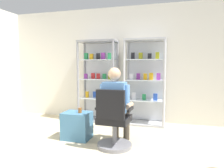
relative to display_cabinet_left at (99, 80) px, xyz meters
name	(u,v)px	position (x,y,z in m)	size (l,w,h in m)	color
back_wall	(124,64)	(0.55, 0.24, 0.38)	(6.00, 0.10, 2.70)	silver
display_cabinet_left	(99,80)	(0.00, 0.00, 0.00)	(0.90, 0.45, 1.90)	gray
display_cabinet_right	(145,81)	(1.10, 0.00, -0.01)	(0.90, 0.45, 1.90)	#B7B7BC
office_chair	(113,124)	(0.80, -1.58, -0.58)	(0.57, 0.56, 0.96)	slate
seated_shopkeeper	(116,103)	(0.81, -1.42, -0.26)	(0.50, 0.57, 1.29)	#3F382D
storage_crate	(77,125)	(0.05, -1.34, -0.73)	(0.48, 0.38, 0.48)	teal
tea_glass	(80,110)	(0.12, -1.36, -0.44)	(0.06, 0.06, 0.09)	brown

